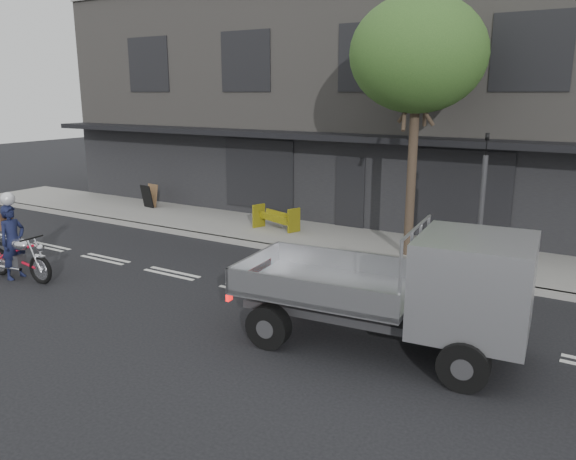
# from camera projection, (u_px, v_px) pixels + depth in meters

# --- Properties ---
(ground) EXTENTS (80.00, 80.00, 0.00)m
(ground) POSITION_uv_depth(u_px,v_px,m) (251.00, 291.00, 12.75)
(ground) COLOR black
(ground) RESTS_ON ground
(sidewalk) EXTENTS (32.00, 3.20, 0.15)m
(sidewalk) POSITION_uv_depth(u_px,v_px,m) (342.00, 242.00, 16.64)
(sidewalk) COLOR gray
(sidewalk) RESTS_ON ground
(kerb) EXTENTS (32.00, 0.20, 0.15)m
(kerb) POSITION_uv_depth(u_px,v_px,m) (316.00, 255.00, 15.31)
(kerb) COLOR gray
(kerb) RESTS_ON ground
(building_main) EXTENTS (26.00, 10.00, 8.00)m
(building_main) POSITION_uv_depth(u_px,v_px,m) (420.00, 103.00, 21.18)
(building_main) COLOR slate
(building_main) RESTS_ON ground
(street_tree) EXTENTS (3.40, 3.40, 6.74)m
(street_tree) POSITION_uv_depth(u_px,v_px,m) (418.00, 55.00, 13.87)
(street_tree) COLOR #382B21
(street_tree) RESTS_ON ground
(traffic_light_pole) EXTENTS (0.12, 0.12, 3.50)m
(traffic_light_pole) POSITION_uv_depth(u_px,v_px,m) (481.00, 213.00, 13.03)
(traffic_light_pole) COLOR #2D2D30
(traffic_light_pole) RESTS_ON ground
(motorcycle) EXTENTS (2.17, 0.63, 1.11)m
(motorcycle) POSITION_uv_depth(u_px,v_px,m) (18.00, 256.00, 13.43)
(motorcycle) COLOR black
(motorcycle) RESTS_ON ground
(rider) EXTENTS (0.48, 0.69, 1.80)m
(rider) POSITION_uv_depth(u_px,v_px,m) (13.00, 242.00, 13.42)
(rider) COLOR #141837
(rider) RESTS_ON ground
(flatbed_ute) EXTENTS (5.08, 2.44, 2.28)m
(flatbed_ute) POSITION_uv_depth(u_px,v_px,m) (444.00, 286.00, 9.19)
(flatbed_ute) COLOR black
(flatbed_ute) RESTS_ON ground
(construction_barrier) EXTENTS (1.51, 1.01, 0.79)m
(construction_barrier) POSITION_uv_depth(u_px,v_px,m) (273.00, 219.00, 17.52)
(construction_barrier) COLOR #FFEC0D
(construction_barrier) RESTS_ON sidewalk
(sandwich_board) EXTENTS (0.59, 0.43, 0.86)m
(sandwich_board) POSITION_uv_depth(u_px,v_px,m) (147.00, 196.00, 21.04)
(sandwich_board) COLOR black
(sandwich_board) RESTS_ON sidewalk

